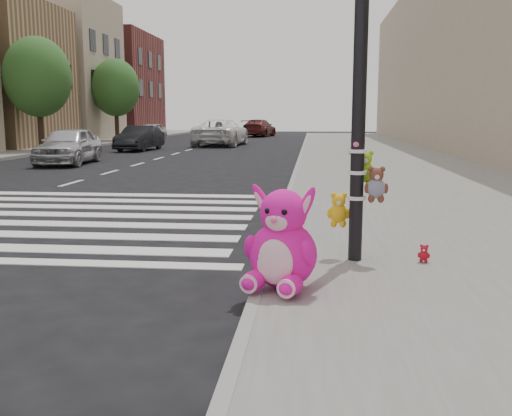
% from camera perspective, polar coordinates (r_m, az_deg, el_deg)
% --- Properties ---
extents(ground, '(120.00, 120.00, 0.00)m').
position_cam_1_polar(ground, '(5.67, -16.47, -10.22)').
color(ground, black).
rests_on(ground, ground).
extents(sidewalk_near, '(7.00, 80.00, 0.14)m').
position_cam_1_polar(sidewalk_near, '(15.32, 16.65, 2.22)').
color(sidewalk_near, slate).
rests_on(sidewalk_near, ground).
extents(curb_edge, '(0.12, 80.00, 0.15)m').
position_cam_1_polar(curb_edge, '(15.05, 3.64, 2.47)').
color(curb_edge, gray).
rests_on(curb_edge, ground).
extents(bld_far_d, '(6.00, 8.00, 10.00)m').
position_cam_1_polar(bld_far_d, '(43.74, -18.50, 12.96)').
color(bld_far_d, tan).
rests_on(bld_far_d, ground).
extents(bld_far_e, '(6.00, 10.00, 9.00)m').
position_cam_1_polar(bld_far_e, '(53.95, -13.63, 11.86)').
color(bld_far_e, brown).
rests_on(bld_far_e, ground).
extents(signal_pole, '(0.71, 0.50, 4.00)m').
position_cam_1_polar(signal_pole, '(6.78, 10.32, 8.17)').
color(signal_pole, black).
rests_on(signal_pole, sidewalk_near).
extents(tree_far_b, '(3.20, 3.20, 5.44)m').
position_cam_1_polar(tree_far_b, '(30.08, -21.00, 12.12)').
color(tree_far_b, '#382619').
rests_on(tree_far_b, sidewalk_far).
extents(tree_far_c, '(3.20, 3.20, 5.44)m').
position_cam_1_polar(tree_far_c, '(40.23, -13.87, 11.59)').
color(tree_far_c, '#382619').
rests_on(tree_far_c, sidewalk_far).
extents(pink_bunny, '(0.84, 0.92, 1.06)m').
position_cam_1_polar(pink_bunny, '(5.66, 2.61, -3.82)').
color(pink_bunny, '#FE15AB').
rests_on(pink_bunny, sidewalk_near).
extents(red_teddy, '(0.17, 0.13, 0.21)m').
position_cam_1_polar(red_teddy, '(7.00, 16.45, -4.37)').
color(red_teddy, red).
rests_on(red_teddy, sidewalk_near).
extents(car_silver_far, '(2.03, 4.29, 1.42)m').
position_cam_1_polar(car_silver_far, '(22.83, -18.23, 5.96)').
color(car_silver_far, silver).
rests_on(car_silver_far, ground).
extents(car_dark_far, '(1.68, 4.04, 1.30)m').
position_cam_1_polar(car_dark_far, '(30.63, -11.56, 6.86)').
color(car_dark_far, black).
rests_on(car_dark_far, ground).
extents(car_white_near, '(2.93, 5.82, 1.58)m').
position_cam_1_polar(car_white_near, '(34.93, -3.53, 7.54)').
color(car_white_near, white).
rests_on(car_white_near, ground).
extents(car_maroon_near, '(2.84, 5.30, 1.46)m').
position_cam_1_polar(car_maroon_near, '(49.55, 0.31, 8.00)').
color(car_maroon_near, '#5C1D1A').
rests_on(car_maroon_near, ground).
extents(car_silver_deep, '(1.81, 3.91, 1.30)m').
position_cam_1_polar(car_silver_deep, '(42.82, -10.51, 7.54)').
color(car_silver_deep, '#BAB9BE').
rests_on(car_silver_deep, ground).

